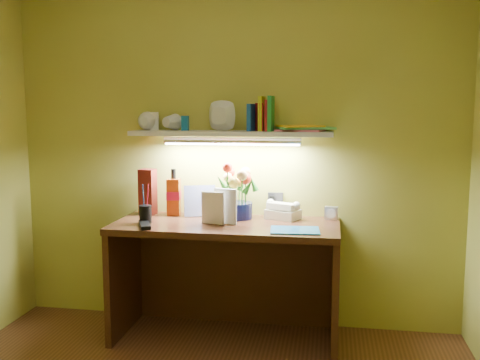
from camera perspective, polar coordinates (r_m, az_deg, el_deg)
name	(u,v)px	position (r m, az deg, el deg)	size (l,w,h in m)	color
desk	(226,281)	(3.44, -1.50, -10.72)	(1.40, 0.60, 0.75)	#35170E
flower_bouquet	(236,190)	(3.45, -0.39, -1.12)	(0.23, 0.23, 0.37)	black
telephone	(283,210)	(3.47, 4.63, -3.16)	(0.20, 0.15, 0.12)	white
desk_clock	(331,213)	(3.48, 9.72, -3.50)	(0.08, 0.04, 0.08)	silver
whisky_bottle	(174,192)	(3.59, -7.08, -1.28)	(0.08, 0.08, 0.31)	#A6360A
whisky_box	(148,192)	(3.65, -9.81, -1.24)	(0.10, 0.10, 0.31)	#5C1710
pen_cup	(145,208)	(3.38, -10.07, -2.96)	(0.08, 0.08, 0.19)	black
art_card	(200,201)	(3.55, -4.33, -2.22)	(0.21, 0.04, 0.21)	white
tv_remote	(145,225)	(3.28, -10.14, -4.73)	(0.06, 0.20, 0.02)	black
blue_folder	(295,230)	(3.14, 5.88, -5.35)	(0.28, 0.21, 0.01)	#176DAE
desk_book_a	(202,207)	(3.32, -4.12, -2.91)	(0.15, 0.02, 0.20)	white
desk_book_b	(214,205)	(3.34, -2.79, -2.68)	(0.16, 0.02, 0.22)	silver
wall_shelf	(231,128)	(3.45, -0.94, 5.61)	(1.32, 0.35, 0.25)	silver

